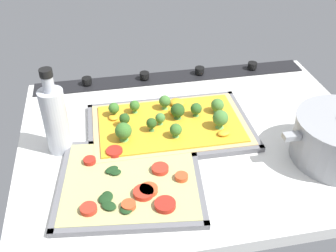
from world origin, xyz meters
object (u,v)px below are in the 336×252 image
object	(u,v)px
broccoli_pizza	(170,122)
oil_bottle	(55,119)
baking_tray_back	(130,182)
baking_tray_front	(170,128)
veggie_pizza_back	(131,181)

from	to	relation	value
broccoli_pizza	oil_bottle	distance (cm)	27.12
baking_tray_back	oil_bottle	bearing A→B (deg)	-44.83
baking_tray_front	baking_tray_back	size ratio (longest dim) A/B	1.23
baking_tray_back	baking_tray_front	bearing A→B (deg)	-124.38
broccoli_pizza	baking_tray_back	xyz separation A→B (cm)	(11.73, 17.18, -1.55)
baking_tray_back	veggie_pizza_back	bearing A→B (deg)	99.08
baking_tray_back	veggie_pizza_back	xyz separation A→B (cm)	(-0.08, 0.49, 0.74)
broccoli_pizza	baking_tray_back	distance (cm)	20.86
baking_tray_front	veggie_pizza_back	world-z (taller)	veggie_pizza_back
broccoli_pizza	baking_tray_back	size ratio (longest dim) A/B	1.15
veggie_pizza_back	oil_bottle	bearing A→B (deg)	-45.63
broccoli_pizza	veggie_pizza_back	distance (cm)	21.18
baking_tray_front	oil_bottle	bearing A→B (deg)	6.04
broccoli_pizza	oil_bottle	xyz separation A→B (cm)	(26.17, 2.83, 6.53)
broccoli_pizza	oil_bottle	size ratio (longest dim) A/B	1.82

